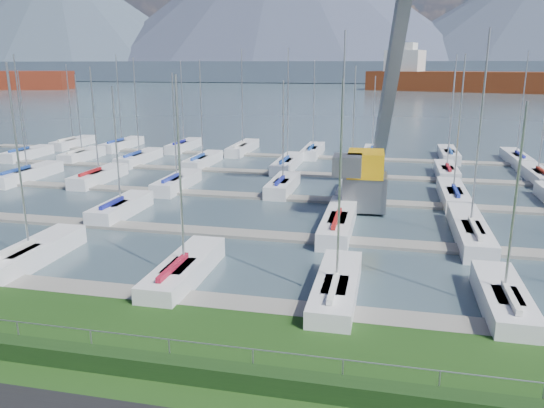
# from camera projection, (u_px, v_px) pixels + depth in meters

# --- Properties ---
(water) EXTENTS (800.00, 540.00, 0.20)m
(water) POSITION_uv_depth(u_px,v_px,m) (379.00, 86.00, 263.90)
(water) COLOR #3F535D
(hedge) EXTENTS (80.00, 0.70, 0.70)m
(hedge) POSITION_uv_depth(u_px,v_px,m) (193.00, 371.00, 17.91)
(hedge) COLOR #1A3613
(hedge) RESTS_ON grass
(fence) EXTENTS (80.00, 0.04, 0.04)m
(fence) POSITION_uv_depth(u_px,v_px,m) (196.00, 343.00, 18.07)
(fence) COLOR #9A9CA2
(fence) RESTS_ON grass
(foothill) EXTENTS (900.00, 80.00, 12.00)m
(foothill) POSITION_uv_depth(u_px,v_px,m) (383.00, 71.00, 328.33)
(foothill) COLOR #465366
(foothill) RESTS_ON water
(mountains) EXTENTS (1190.00, 360.00, 115.00)m
(mountains) POSITION_uv_depth(u_px,v_px,m) (398.00, 13.00, 386.83)
(mountains) COLOR #454D65
(mountains) RESTS_ON water
(docks) EXTENTS (90.00, 41.60, 0.25)m
(docks) POSITION_uv_depth(u_px,v_px,m) (309.00, 199.00, 42.98)
(docks) COLOR gray
(docks) RESTS_ON water
(crane) EXTENTS (5.66, 13.22, 22.35)m
(crane) POSITION_uv_depth(u_px,v_px,m) (374.00, 134.00, 39.60)
(crane) COLOR slate
(crane) RESTS_ON water
(cargo_ship_mid) EXTENTS (94.18, 43.09, 21.50)m
(cargo_ship_mid) POSITION_uv_depth(u_px,v_px,m) (474.00, 82.00, 211.18)
(cargo_ship_mid) COLOR maroon
(cargo_ship_mid) RESTS_ON water
(sailboat_fleet) EXTENTS (75.81, 49.58, 12.98)m
(sailboat_fleet) POSITION_uv_depth(u_px,v_px,m) (294.00, 126.00, 44.84)
(sailboat_fleet) COLOR navy
(sailboat_fleet) RESTS_ON water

